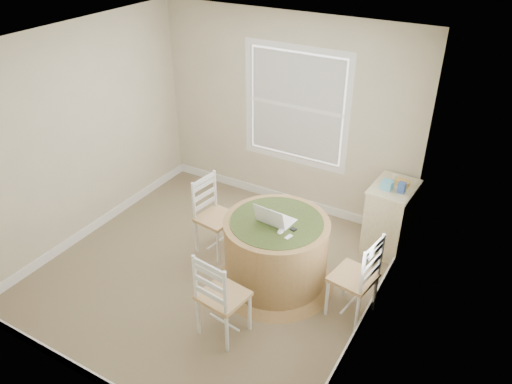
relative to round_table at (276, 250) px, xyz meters
The scene contains 14 objects.
room 1.02m from the round_table, behind, with size 3.64×3.64×2.64m.
round_table is the anchor object (origin of this frame).
chair_left 0.90m from the round_table, 169.60° to the left, with size 0.42×0.40×0.95m, color white, non-canonical shape.
chair_near 0.92m from the round_table, 95.31° to the right, with size 0.42×0.40×0.95m, color white, non-canonical shape.
chair_right 0.90m from the round_table, ahead, with size 0.42×0.40×0.95m, color white, non-canonical shape.
laptop 0.40m from the round_table, 128.52° to the right, with size 0.38×0.34×0.25m.
mouse 0.43m from the round_table, 50.11° to the right, with size 0.06×0.10×0.04m, color white.
phone 0.48m from the round_table, 38.57° to the right, with size 0.04×0.09×0.02m, color #B7BABF.
keys 0.44m from the round_table, 12.82° to the right, with size 0.06×0.05×0.03m, color black.
corner_chest 1.53m from the round_table, 55.17° to the left, with size 0.53×0.67×0.86m.
tissue_box 1.47m from the round_table, 54.78° to the left, with size 0.12×0.12×0.10m, color #61BEDF.
box_yellow 1.69m from the round_table, 54.51° to the left, with size 0.15×0.10×0.06m, color #E1A94F.
box_blue 1.58m from the round_table, 49.20° to the left, with size 0.08×0.08×0.12m, color #3758A7.
cup_cream 1.68m from the round_table, 59.12° to the left, with size 0.07×0.07×0.09m, color beige.
Camera 1 is at (2.68, -3.64, 3.74)m, focal length 35.00 mm.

